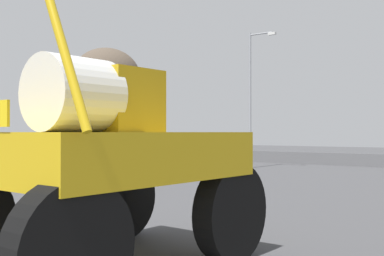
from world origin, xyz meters
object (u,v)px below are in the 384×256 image
at_px(oversize_sprayer, 102,162).
at_px(bare_tree_left, 106,77).
at_px(streetlight_far_left, 252,93).
at_px(traffic_signal_near_left, 59,113).

height_order(oversize_sprayer, bare_tree_left, bare_tree_left).
height_order(oversize_sprayer, streetlight_far_left, streetlight_far_left).
distance_m(oversize_sprayer, bare_tree_left, 17.31).
height_order(oversize_sprayer, traffic_signal_near_left, oversize_sprayer).
xyz_separation_m(streetlight_far_left, bare_tree_left, (-2.88, -10.32, 0.30)).
distance_m(streetlight_far_left, bare_tree_left, 10.72).
bearing_deg(oversize_sprayer, bare_tree_left, 48.73).
relative_size(oversize_sprayer, streetlight_far_left, 0.62).
bearing_deg(streetlight_far_left, traffic_signal_near_left, -81.01).
height_order(streetlight_far_left, bare_tree_left, streetlight_far_left).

